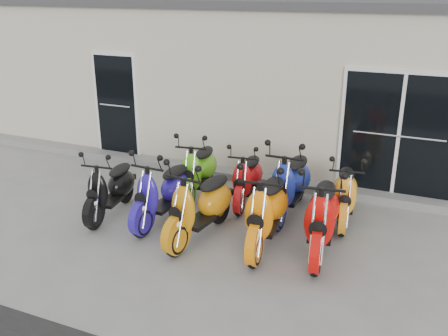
{
  "coord_description": "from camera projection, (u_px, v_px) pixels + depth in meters",
  "views": [
    {
      "loc": [
        3.11,
        -6.59,
        3.63
      ],
      "look_at": [
        0.0,
        0.6,
        0.75
      ],
      "focal_mm": 40.0,
      "sensor_mm": 36.0,
      "label": 1
    }
  ],
  "objects": [
    {
      "name": "scooter_back_yellow",
      "position": [
        346.0,
        186.0,
        7.98
      ],
      "size": [
        0.85,
        1.73,
        1.22
      ],
      "primitive_type": null,
      "rotation": [
        0.0,
        0.0,
        0.15
      ],
      "color": "orange",
      "rests_on": "ground"
    },
    {
      "name": "scooter_front_orange_b",
      "position": [
        267.0,
        201.0,
        7.17
      ],
      "size": [
        0.88,
        1.98,
        1.42
      ],
      "primitive_type": null,
      "rotation": [
        0.0,
        0.0,
        0.09
      ],
      "color": "orange",
      "rests_on": "ground"
    },
    {
      "name": "scooter_front_black",
      "position": [
        110.0,
        181.0,
        8.18
      ],
      "size": [
        0.79,
        1.71,
        1.22
      ],
      "primitive_type": null,
      "rotation": [
        0.0,
        0.0,
        0.12
      ],
      "color": "black",
      "rests_on": "ground"
    },
    {
      "name": "building",
      "position": [
        300.0,
        75.0,
        12.01
      ],
      "size": [
        14.0,
        6.0,
        3.2
      ],
      "primitive_type": "cube",
      "color": "beige",
      "rests_on": "ground"
    },
    {
      "name": "ground",
      "position": [
        209.0,
        223.0,
        8.08
      ],
      "size": [
        80.0,
        80.0,
        0.0
      ],
      "primitive_type": "plane",
      "color": "gray",
      "rests_on": "ground"
    },
    {
      "name": "scooter_back_red",
      "position": [
        247.0,
        171.0,
        8.64
      ],
      "size": [
        0.78,
        1.66,
        1.18
      ],
      "primitive_type": null,
      "rotation": [
        0.0,
        0.0,
        0.13
      ],
      "color": "red",
      "rests_on": "ground"
    },
    {
      "name": "scooter_back_blue",
      "position": [
        291.0,
        175.0,
        8.16
      ],
      "size": [
        0.72,
        1.92,
        1.41
      ],
      "primitive_type": null,
      "rotation": [
        0.0,
        0.0,
        0.01
      ],
      "color": "#1B2F9F",
      "rests_on": "ground"
    },
    {
      "name": "scooter_front_red",
      "position": [
        323.0,
        206.0,
        6.99
      ],
      "size": [
        0.95,
        2.0,
        1.42
      ],
      "primitive_type": null,
      "rotation": [
        0.0,
        0.0,
        0.13
      ],
      "color": "red",
      "rests_on": "ground"
    },
    {
      "name": "scooter_back_green",
      "position": [
        199.0,
        163.0,
        8.89
      ],
      "size": [
        0.9,
        1.84,
        1.3
      ],
      "primitive_type": null,
      "rotation": [
        0.0,
        0.0,
        0.16
      ],
      "color": "#55B119",
      "rests_on": "ground"
    },
    {
      "name": "scooter_front_orange_a",
      "position": [
        200.0,
        197.0,
        7.39
      ],
      "size": [
        0.88,
        1.91,
        1.36
      ],
      "primitive_type": null,
      "rotation": [
        0.0,
        0.0,
        -0.12
      ],
      "color": "orange",
      "rests_on": "ground"
    },
    {
      "name": "door_right",
      "position": [
        399.0,
        132.0,
        8.55
      ],
      "size": [
        2.02,
        0.08,
        2.22
      ],
      "primitive_type": "cube",
      "color": "black",
      "rests_on": "front_step"
    },
    {
      "name": "roof_cap",
      "position": [
        304.0,
        1.0,
        11.43
      ],
      "size": [
        14.2,
        6.2,
        0.16
      ],
      "primitive_type": "cube",
      "color": "#3F3F42",
      "rests_on": "building"
    },
    {
      "name": "scooter_front_blue",
      "position": [
        163.0,
        184.0,
        7.93
      ],
      "size": [
        0.72,
        1.8,
        1.31
      ],
      "primitive_type": null,
      "rotation": [
        0.0,
        0.0,
        -0.04
      ],
      "color": "#28179F",
      "rests_on": "ground"
    },
    {
      "name": "door_left",
      "position": [
        116.0,
        102.0,
        10.71
      ],
      "size": [
        1.07,
        0.08,
        2.22
      ],
      "primitive_type": "cube",
      "color": "black",
      "rests_on": "front_step"
    },
    {
      "name": "front_step",
      "position": [
        253.0,
        177.0,
        9.8
      ],
      "size": [
        14.0,
        0.4,
        0.15
      ],
      "primitive_type": "cube",
      "color": "gray",
      "rests_on": "ground"
    }
  ]
}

